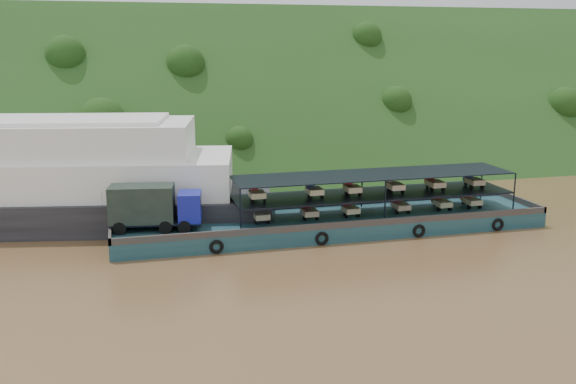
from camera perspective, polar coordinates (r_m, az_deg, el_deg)
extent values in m
plane|color=brown|center=(50.33, 3.08, -4.16)|extent=(160.00, 160.00, 0.00)
cube|color=#1E3A15|center=(84.40, -4.41, 2.82)|extent=(140.00, 39.60, 39.60)
cube|color=#143946|center=(52.32, 3.94, -2.82)|extent=(35.00, 7.00, 1.20)
cube|color=#592D19|center=(55.22, 2.83, -1.05)|extent=(35.00, 0.20, 0.50)
cube|color=#592D19|center=(49.00, 5.22, -2.91)|extent=(35.00, 0.20, 0.50)
cube|color=#592D19|center=(59.86, 19.94, -0.72)|extent=(0.20, 7.00, 0.50)
cube|color=#592D19|center=(49.50, -15.53, -3.18)|extent=(0.20, 7.00, 0.50)
torus|color=black|center=(46.77, -6.38, -4.87)|extent=(1.06, 0.26, 1.06)
torus|color=black|center=(48.50, 3.03, -4.15)|extent=(1.06, 0.26, 1.06)
torus|color=black|center=(51.42, 11.57, -3.40)|extent=(1.06, 0.26, 1.06)
torus|color=black|center=(54.82, 18.16, -2.77)|extent=(1.06, 0.26, 1.06)
cylinder|color=black|center=(48.59, -14.75, -3.14)|extent=(1.02, 0.50, 0.98)
cylinder|color=black|center=(50.55, -14.38, -2.49)|extent=(1.02, 0.50, 0.98)
cylinder|color=black|center=(48.14, -10.83, -3.09)|extent=(1.02, 0.50, 0.98)
cylinder|color=black|center=(50.11, -10.61, -2.44)|extent=(1.02, 0.50, 0.98)
cylinder|color=black|center=(48.02, -9.20, -3.06)|extent=(1.02, 0.50, 0.98)
cylinder|color=black|center=(50.00, -9.04, -2.41)|extent=(1.02, 0.50, 0.98)
cube|color=black|center=(49.17, -11.63, -2.60)|extent=(6.94, 3.24, 0.20)
cube|color=#151B93|center=(48.66, -8.71, -1.28)|extent=(2.04, 2.60, 2.16)
cube|color=black|center=(48.52, -7.74, -0.81)|extent=(0.38, 1.94, 0.88)
cube|color=black|center=(48.94, -12.85, -1.02)|extent=(5.03, 3.11, 2.75)
cube|color=black|center=(52.96, 7.57, -0.19)|extent=(23.00, 5.00, 0.12)
cube|color=black|center=(52.61, 7.62, 1.55)|extent=(23.00, 5.00, 0.08)
cylinder|color=black|center=(47.43, -4.24, -1.67)|extent=(0.12, 0.12, 3.30)
cylinder|color=black|center=(52.22, -5.26, -0.33)|extent=(0.12, 0.12, 3.30)
cylinder|color=black|center=(50.72, 8.63, -0.82)|extent=(0.12, 0.12, 3.30)
cylinder|color=black|center=(55.22, 6.59, 0.37)|extent=(0.12, 0.12, 3.30)
cylinder|color=black|center=(56.21, 19.46, -0.07)|extent=(0.12, 0.12, 3.30)
cylinder|color=black|center=(60.30, 16.83, 0.96)|extent=(0.12, 0.12, 3.30)
cylinder|color=black|center=(51.53, -2.75, -2.06)|extent=(0.12, 0.52, 0.52)
cylinder|color=black|center=(49.74, -2.87, -2.62)|extent=(0.14, 0.52, 0.52)
cylinder|color=black|center=(49.94, -1.75, -2.54)|extent=(0.14, 0.52, 0.52)
cube|color=#C4B68A|center=(50.08, -2.40, -2.10)|extent=(1.15, 1.50, 0.44)
cube|color=#AD0B1A|center=(51.12, -2.68, -1.58)|extent=(0.55, 0.80, 0.80)
cube|color=#AD0B1A|center=(50.80, -2.64, -1.09)|extent=(0.50, 0.10, 0.10)
cylinder|color=black|center=(52.46, 1.47, -1.78)|extent=(0.12, 0.52, 0.52)
cylinder|color=black|center=(50.66, 1.50, -2.32)|extent=(0.14, 0.52, 0.52)
cylinder|color=black|center=(50.94, 2.58, -2.24)|extent=(0.14, 0.52, 0.52)
cube|color=#C2AD89|center=(51.03, 1.93, -1.81)|extent=(1.15, 1.50, 0.44)
cube|color=#AF0B12|center=(52.05, 1.57, -1.31)|extent=(0.55, 0.80, 0.80)
cube|color=#AF0B12|center=(51.75, 1.63, -0.82)|extent=(0.50, 0.10, 0.10)
cylinder|color=black|center=(53.51, 5.04, -1.53)|extent=(0.12, 0.52, 0.52)
cylinder|color=black|center=(51.71, 5.19, -2.05)|extent=(0.14, 0.52, 0.52)
cylinder|color=black|center=(52.05, 6.23, -1.97)|extent=(0.14, 0.52, 0.52)
cube|color=beige|center=(52.11, 5.59, -1.55)|extent=(1.15, 1.50, 0.44)
cube|color=red|center=(53.11, 5.16, -1.07)|extent=(0.55, 0.80, 0.80)
cube|color=red|center=(52.81, 5.25, -0.59)|extent=(0.50, 0.10, 0.10)
cylinder|color=black|center=(55.13, 9.38, -1.22)|extent=(0.12, 0.52, 0.52)
cylinder|color=black|center=(53.34, 9.67, -1.71)|extent=(0.14, 0.52, 0.52)
cylinder|color=black|center=(53.76, 10.64, -1.64)|extent=(0.14, 0.52, 0.52)
cube|color=tan|center=(53.77, 10.02, -1.24)|extent=(1.15, 1.50, 0.44)
cube|color=red|center=(54.74, 9.53, -0.77)|extent=(0.55, 0.80, 0.80)
cube|color=red|center=(54.45, 9.63, -0.31)|extent=(0.50, 0.10, 0.10)
cylinder|color=black|center=(56.76, 12.88, -0.97)|extent=(0.12, 0.52, 0.52)
cylinder|color=black|center=(54.99, 13.27, -1.44)|extent=(0.14, 0.52, 0.52)
cylinder|color=black|center=(55.46, 14.19, -1.37)|extent=(0.14, 0.52, 0.52)
cube|color=beige|center=(55.44, 13.58, -0.98)|extent=(1.15, 1.50, 0.44)
cube|color=red|center=(56.38, 13.04, -0.53)|extent=(0.55, 0.80, 0.80)
cube|color=red|center=(56.10, 13.16, -0.08)|extent=(0.50, 0.10, 0.10)
cylinder|color=black|center=(58.09, 15.33, -0.79)|extent=(0.12, 0.52, 0.52)
cylinder|color=black|center=(56.34, 15.80, -1.24)|extent=(0.14, 0.52, 0.52)
cylinder|color=black|center=(56.85, 16.67, -1.17)|extent=(0.14, 0.52, 0.52)
cube|color=beige|center=(56.81, 16.08, -0.79)|extent=(1.15, 1.50, 0.44)
cube|color=#B2270B|center=(57.73, 15.51, -0.36)|extent=(0.55, 0.80, 0.80)
cube|color=#B2270B|center=(57.45, 15.64, 0.09)|extent=(0.50, 0.10, 0.10)
cylinder|color=black|center=(51.05, -3.11, -0.22)|extent=(0.12, 0.52, 0.52)
cylinder|color=black|center=(49.24, -3.25, -0.72)|extent=(0.14, 0.52, 0.52)
cylinder|color=black|center=(49.44, -2.12, -0.65)|extent=(0.14, 0.52, 0.52)
cube|color=#C9C48E|center=(49.59, -2.77, -0.21)|extent=(1.15, 1.50, 0.44)
cube|color=#B80C0C|center=(50.65, -3.05, 0.28)|extent=(0.55, 0.80, 0.80)
cube|color=#B80C0C|center=(50.35, -3.01, 0.78)|extent=(0.50, 0.10, 0.10)
cylinder|color=black|center=(52.16, 1.90, 0.08)|extent=(0.12, 0.52, 0.52)
cylinder|color=black|center=(50.34, 1.95, -0.40)|extent=(0.14, 0.52, 0.52)
cylinder|color=black|center=(50.63, 3.03, -0.33)|extent=(0.14, 0.52, 0.52)
cube|color=beige|center=(50.74, 2.38, 0.10)|extent=(1.15, 1.50, 0.44)
cube|color=navy|center=(51.77, 2.00, 0.57)|extent=(0.55, 0.80, 0.80)
cube|color=navy|center=(51.48, 2.07, 1.06)|extent=(0.50, 0.10, 0.10)
cylinder|color=black|center=(53.15, 5.20, 0.27)|extent=(0.12, 0.52, 0.52)
cylinder|color=black|center=(51.33, 5.36, -0.19)|extent=(0.14, 0.52, 0.52)
cylinder|color=black|center=(51.68, 6.40, -0.12)|extent=(0.14, 0.52, 0.52)
cube|color=beige|center=(51.75, 5.75, 0.30)|extent=(1.15, 1.50, 0.44)
cube|color=red|center=(52.76, 5.32, 0.75)|extent=(0.55, 0.80, 0.80)
cube|color=red|center=(52.47, 5.41, 1.24)|extent=(0.50, 0.10, 0.10)
cylinder|color=black|center=(54.51, 8.88, 0.49)|extent=(0.12, 0.52, 0.52)
cylinder|color=black|center=(52.70, 9.16, 0.05)|extent=(0.14, 0.52, 0.52)
cylinder|color=black|center=(53.11, 10.15, 0.11)|extent=(0.14, 0.52, 0.52)
cube|color=beige|center=(53.14, 9.51, 0.52)|extent=(1.15, 1.50, 0.44)
cube|color=#CCB690|center=(54.13, 9.03, 0.96)|extent=(0.55, 0.80, 0.80)
cube|color=#CCB690|center=(53.85, 9.13, 1.44)|extent=(0.50, 0.10, 0.10)
cylinder|color=black|center=(56.05, 12.31, 0.69)|extent=(0.12, 0.52, 0.52)
cylinder|color=black|center=(54.26, 12.69, 0.27)|extent=(0.14, 0.52, 0.52)
cylinder|color=black|center=(54.73, 13.62, 0.33)|extent=(0.14, 0.52, 0.52)
cube|color=#CEB791|center=(54.72, 13.01, 0.72)|extent=(1.15, 1.50, 0.44)
cube|color=#B00F0B|center=(55.68, 12.47, 1.15)|extent=(0.55, 0.80, 0.80)
cube|color=#B00F0B|center=(55.41, 12.59, 1.61)|extent=(0.50, 0.10, 0.10)
cylinder|color=black|center=(57.78, 15.53, 0.88)|extent=(0.12, 0.52, 0.52)
cylinder|color=black|center=(56.02, 16.01, 0.47)|extent=(0.14, 0.52, 0.52)
cylinder|color=black|center=(56.53, 16.88, 0.53)|extent=(0.14, 0.52, 0.52)
cube|color=tan|center=(56.50, 16.29, 0.91)|extent=(1.15, 1.50, 0.44)
cube|color=navy|center=(57.43, 15.71, 1.32)|extent=(0.55, 0.80, 0.80)
cube|color=navy|center=(57.16, 15.84, 1.77)|extent=(0.50, 0.10, 0.10)
cube|color=black|center=(59.15, -23.48, -1.31)|extent=(45.35, 19.36, 2.64)
cube|color=white|center=(58.57, -23.73, 1.41)|extent=(38.65, 17.00, 3.08)
cube|color=white|center=(58.10, -24.00, 4.28)|extent=(31.96, 14.63, 2.86)
cube|color=white|center=(57.91, -24.14, 5.84)|extent=(27.42, 12.70, 0.33)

